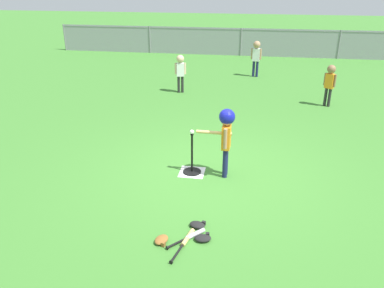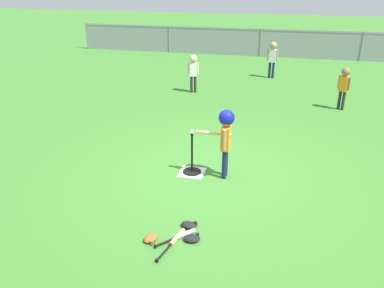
{
  "view_description": "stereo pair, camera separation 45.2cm",
  "coord_description": "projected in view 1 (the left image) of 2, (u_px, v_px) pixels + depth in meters",
  "views": [
    {
      "loc": [
        0.66,
        -6.04,
        3.23
      ],
      "look_at": [
        -0.32,
        -0.05,
        0.55
      ],
      "focal_mm": 36.11,
      "sensor_mm": 36.0,
      "label": 1
    },
    {
      "loc": [
        1.1,
        -5.95,
        3.23
      ],
      "look_at": [
        -0.32,
        -0.05,
        0.55
      ],
      "focal_mm": 36.11,
      "sensor_mm": 36.0,
      "label": 2
    }
  ],
  "objects": [
    {
      "name": "fielder_near_left",
      "position": [
        180.0,
        69.0,
        11.19
      ],
      "size": [
        0.32,
        0.22,
        1.11
      ],
      "color": "#262626",
      "rests_on": "ground_plane"
    },
    {
      "name": "ground_plane",
      "position": [
        210.0,
        172.0,
        6.85
      ],
      "size": [
        60.0,
        60.0,
        0.0
      ],
      "primitive_type": "plane",
      "color": "#3D7A2D"
    },
    {
      "name": "home_plate",
      "position": [
        192.0,
        172.0,
        6.85
      ],
      "size": [
        0.44,
        0.44,
        0.01
      ],
      "primitive_type": "cube",
      "color": "white",
      "rests_on": "ground_plane"
    },
    {
      "name": "glove_tossed_aside",
      "position": [
        203.0,
        238.0,
        5.09
      ],
      "size": [
        0.24,
        0.2,
        0.07
      ],
      "color": "black",
      "rests_on": "ground_plane"
    },
    {
      "name": "fielder_deep_center",
      "position": [
        256.0,
        54.0,
        12.93
      ],
      "size": [
        0.35,
        0.24,
        1.2
      ],
      "color": "#191E4C",
      "rests_on": "ground_plane"
    },
    {
      "name": "batter_child",
      "position": [
        226.0,
        129.0,
        6.4
      ],
      "size": [
        0.64,
        0.35,
        1.22
      ],
      "color": "#191E4C",
      "rests_on": "ground_plane"
    },
    {
      "name": "glove_by_plate",
      "position": [
        198.0,
        225.0,
        5.36
      ],
      "size": [
        0.26,
        0.21,
        0.07
      ],
      "color": "black",
      "rests_on": "ground_plane"
    },
    {
      "name": "outfield_fence",
      "position": [
        241.0,
        41.0,
        16.38
      ],
      "size": [
        16.06,
        0.06,
        1.15
      ],
      "color": "slate",
      "rests_on": "ground_plane"
    },
    {
      "name": "spare_bat_silver",
      "position": [
        191.0,
        236.0,
        5.14
      ],
      "size": [
        0.46,
        0.49,
        0.06
      ],
      "color": "silver",
      "rests_on": "ground_plane"
    },
    {
      "name": "glove_near_bats",
      "position": [
        162.0,
        240.0,
        5.06
      ],
      "size": [
        0.22,
        0.26,
        0.07
      ],
      "color": "brown",
      "rests_on": "ground_plane"
    },
    {
      "name": "spare_bat_wood",
      "position": [
        186.0,
        241.0,
        5.05
      ],
      "size": [
        0.21,
        0.69,
        0.06
      ],
      "color": "#DBB266",
      "rests_on": "ground_plane"
    },
    {
      "name": "fielder_near_right",
      "position": [
        330.0,
        80.0,
        10.01
      ],
      "size": [
        0.28,
        0.23,
        1.1
      ],
      "color": "#262626",
      "rests_on": "ground_plane"
    },
    {
      "name": "batting_tee",
      "position": [
        192.0,
        166.0,
        6.81
      ],
      "size": [
        0.32,
        0.32,
        0.74
      ],
      "color": "black",
      "rests_on": "ground_plane"
    },
    {
      "name": "baseball_on_tee",
      "position": [
        192.0,
        132.0,
        6.54
      ],
      "size": [
        0.07,
        0.07,
        0.07
      ],
      "primitive_type": "sphere",
      "color": "white",
      "rests_on": "batting_tee"
    }
  ]
}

